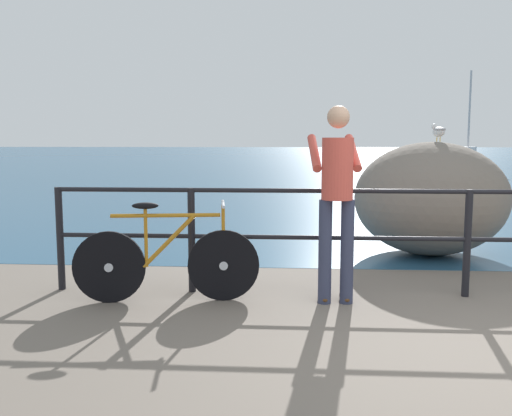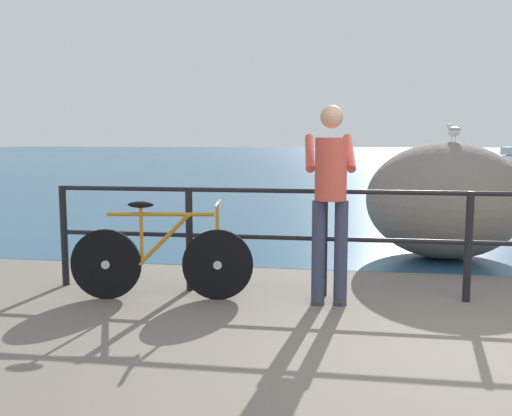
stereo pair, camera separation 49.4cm
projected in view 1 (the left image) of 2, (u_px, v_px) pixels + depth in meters
name	position (u px, v px, depth m)	size (l,w,h in m)	color
ground_plane	(332.00, 176.00, 23.58)	(120.00, 120.00, 0.10)	#6B6056
sea_surface	(311.00, 155.00, 50.99)	(120.00, 90.00, 0.01)	navy
promenade_railing	(468.00, 231.00, 5.30)	(7.93, 0.07, 1.02)	black
bicycle	(167.00, 260.00, 5.16)	(1.69, 0.48, 0.92)	black
person_at_railing	(337.00, 195.00, 5.06)	(0.48, 0.65, 1.78)	#333851
breakwater_boulder_main	(431.00, 199.00, 7.25)	(1.94, 1.78, 1.45)	slate
seagull	(439.00, 131.00, 7.21)	(0.18, 0.34, 0.23)	gold
sailboat	(466.00, 159.00, 28.95)	(3.27, 4.48, 4.90)	white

